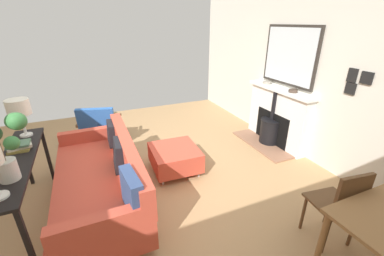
{
  "coord_description": "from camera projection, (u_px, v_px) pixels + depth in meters",
  "views": [
    {
      "loc": [
        0.64,
        2.94,
        2.09
      ],
      "look_at": [
        -0.61,
        0.04,
        0.72
      ],
      "focal_mm": 22.94,
      "sensor_mm": 36.0,
      "label": 1
    }
  ],
  "objects": [
    {
      "name": "table_lamp_near_end",
      "position": [
        18.0,
        108.0,
        2.89
      ],
      "size": [
        0.25,
        0.25,
        0.46
      ],
      "color": "white",
      "rests_on": "console_table"
    },
    {
      "name": "book_stack",
      "position": [
        19.0,
        147.0,
        2.68
      ],
      "size": [
        0.26,
        0.2,
        0.08
      ],
      "color": "olive",
      "rests_on": "console_table"
    },
    {
      "name": "wall_left",
      "position": [
        303.0,
        74.0,
        3.96
      ],
      "size": [
        0.12,
        6.37,
        2.63
      ],
      "primitive_type": "cube",
      "color": "silver",
      "rests_on": "ground"
    },
    {
      "name": "armchair_accent",
      "position": [
        99.0,
        123.0,
        4.32
      ],
      "size": [
        0.8,
        0.73,
        0.78
      ],
      "color": "brown",
      "rests_on": "ground"
    },
    {
      "name": "mantel_bowl_near",
      "position": [
        267.0,
        82.0,
        4.51
      ],
      "size": [
        0.16,
        0.16,
        0.04
      ],
      "color": "#9E9384",
      "rests_on": "fireplace"
    },
    {
      "name": "ottoman",
      "position": [
        175.0,
        157.0,
        3.67
      ],
      "size": [
        0.71,
        0.74,
        0.37
      ],
      "color": "#B2B2B7",
      "rests_on": "ground"
    },
    {
      "name": "photo_gallery_row",
      "position": [
        356.0,
        81.0,
        3.11
      ],
      "size": [
        0.02,
        0.32,
        0.33
      ],
      "color": "black"
    },
    {
      "name": "console_table",
      "position": [
        19.0,
        169.0,
        2.54
      ],
      "size": [
        0.32,
        1.68,
        0.8
      ],
      "color": "black",
      "rests_on": "ground"
    },
    {
      "name": "dining_chair_near_fireplace",
      "position": [
        341.0,
        203.0,
        2.32
      ],
      "size": [
        0.45,
        0.45,
        0.88
      ],
      "color": "brown",
      "rests_on": "ground"
    },
    {
      "name": "sofa",
      "position": [
        103.0,
        179.0,
        2.96
      ],
      "size": [
        0.92,
        2.06,
        0.83
      ],
      "color": "#B2B2B7",
      "rests_on": "ground"
    },
    {
      "name": "ground_plane",
      "position": [
        152.0,
        180.0,
        3.54
      ],
      "size": [
        5.17,
        6.37,
        0.01
      ],
      "primitive_type": "cube",
      "color": "tan"
    },
    {
      "name": "mantel_bowl_far",
      "position": [
        293.0,
        91.0,
        3.96
      ],
      "size": [
        0.14,
        0.14,
        0.05
      ],
      "color": "#47382D",
      "rests_on": "fireplace"
    },
    {
      "name": "fireplace",
      "position": [
        275.0,
        120.0,
        4.45
      ],
      "size": [
        0.6,
        1.42,
        1.04
      ],
      "color": "#93664C",
      "rests_on": "ground"
    },
    {
      "name": "mirror_over_mantel",
      "position": [
        290.0,
        56.0,
        4.04
      ],
      "size": [
        0.04,
        1.13,
        0.95
      ],
      "color": "#2D2823"
    }
  ]
}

